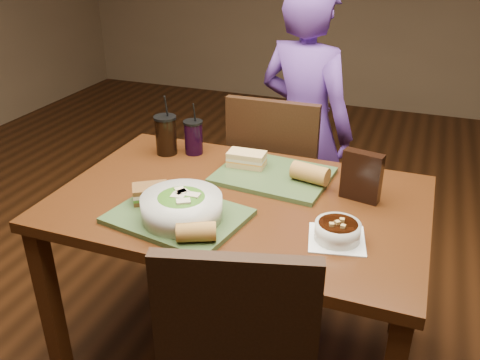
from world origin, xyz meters
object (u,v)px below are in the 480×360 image
at_px(cup_cola, 166,135).
at_px(diner, 304,129).
at_px(baguette_near, 196,232).
at_px(baguette_far, 310,173).
at_px(dining_table, 240,219).
at_px(tray_near, 178,216).
at_px(sandwich_far, 247,159).
at_px(sandwich_near, 151,193).
at_px(chair_far, 276,180).
at_px(cup_berry, 194,137).
at_px(chip_bag, 362,176).
at_px(soup_bowl, 337,231).
at_px(tray_far, 273,175).
at_px(salad_bowl, 182,206).

bearing_deg(cup_cola, diner, 52.10).
bearing_deg(baguette_near, diner, 87.99).
bearing_deg(baguette_far, dining_table, -140.09).
bearing_deg(tray_near, sandwich_far, 79.15).
bearing_deg(dining_table, sandwich_near, -149.50).
distance_m(chair_far, sandwich_near, 0.83).
distance_m(cup_berry, chip_bag, 0.74).
xyz_separation_m(sandwich_far, baguette_near, (0.04, -0.56, 0.00)).
distance_m(chair_far, sandwich_far, 0.46).
bearing_deg(sandwich_near, diner, 73.70).
height_order(baguette_far, cup_cola, cup_cola).
relative_size(chair_far, sandwich_near, 6.63).
bearing_deg(soup_bowl, tray_far, 132.07).
height_order(tray_far, sandwich_far, sandwich_far).
bearing_deg(soup_bowl, dining_table, 158.22).
bearing_deg(chip_bag, dining_table, -149.58).
bearing_deg(cup_cola, chair_far, 40.51).
height_order(cup_cola, cup_berry, cup_cola).
xyz_separation_m(diner, cup_cola, (-0.46, -0.59, 0.12)).
bearing_deg(baguette_near, chair_far, 91.40).
bearing_deg(diner, baguette_far, 124.45).
bearing_deg(tray_near, diner, 81.10).
distance_m(baguette_far, cup_berry, 0.55).
height_order(diner, tray_near, diner).
height_order(dining_table, tray_far, tray_far).
height_order(chair_far, tray_far, chair_far).
height_order(dining_table, baguette_far, baguette_far).
height_order(dining_table, baguette_near, baguette_near).
bearing_deg(cup_cola, salad_bowl, -57.12).
relative_size(dining_table, tray_far, 3.10).
distance_m(baguette_far, chip_bag, 0.20).
xyz_separation_m(chair_far, chip_bag, (0.44, -0.46, 0.31)).
height_order(baguette_near, chip_bag, chip_bag).
relative_size(diner, cup_berry, 6.40).
bearing_deg(chip_bag, cup_cola, -177.11).
xyz_separation_m(dining_table, sandwich_near, (-0.27, -0.16, 0.14)).
bearing_deg(diner, salad_bowl, 101.56).
xyz_separation_m(diner, chip_bag, (0.37, -0.71, 0.13)).
distance_m(sandwich_far, cup_berry, 0.28).
bearing_deg(tray_far, sandwich_near, -133.11).
bearing_deg(chair_far, soup_bowl, -60.97).
height_order(tray_near, sandwich_far, sandwich_far).
height_order(soup_bowl, sandwich_far, sandwich_far).
distance_m(soup_bowl, sandwich_far, 0.57).
bearing_deg(tray_near, chair_far, 82.83).
bearing_deg(cup_cola, sandwich_far, -5.55).
bearing_deg(baguette_far, baguette_near, -114.12).
bearing_deg(chair_far, salad_bowl, -95.36).
distance_m(diner, baguette_far, 0.70).
bearing_deg(sandwich_near, salad_bowl, -23.43).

